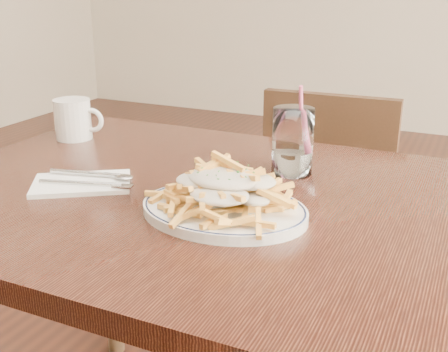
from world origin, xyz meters
The scene contains 8 objects.
table centered at (0.00, 0.00, 0.67)m, with size 1.20×0.80×0.75m.
chair_far centered at (0.02, 0.73, 0.47)m, with size 0.39×0.39×0.82m.
fries_plate centered at (0.03, -0.09, 0.76)m, with size 0.29×0.26×0.02m.
loaded_fries centered at (0.03, -0.09, 0.81)m, with size 0.25×0.21×0.07m.
napkin centered at (-0.27, -0.07, 0.75)m, with size 0.18×0.12×0.01m, color white.
cutlery centered at (-0.27, -0.07, 0.76)m, with size 0.20×0.12×0.01m.
water_glass centered at (0.06, 0.17, 0.81)m, with size 0.08×0.08×0.18m.
coffee_mug centered at (-0.50, 0.19, 0.80)m, with size 0.12×0.09×0.10m.
Camera 1 is at (0.39, -0.86, 1.13)m, focal length 45.00 mm.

